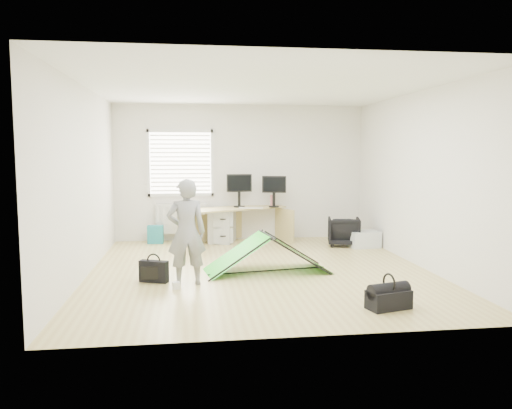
{
  "coord_description": "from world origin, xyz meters",
  "views": [
    {
      "loc": [
        -1.01,
        -7.27,
        1.76
      ],
      "look_at": [
        0.0,
        0.4,
        0.95
      ],
      "focal_mm": 35.0,
      "sensor_mm": 36.0,
      "label": 1
    }
  ],
  "objects": [
    {
      "name": "laptop_bag",
      "position": [
        -1.52,
        -0.5,
        0.15
      ],
      "size": [
        0.41,
        0.26,
        0.3
      ],
      "primitive_type": "cube",
      "rotation": [
        0.0,
        0.0,
        -0.39
      ],
      "color": "black",
      "rests_on": "ground"
    },
    {
      "name": "ground",
      "position": [
        0.0,
        0.0,
        0.0
      ],
      "size": [
        5.5,
        5.5,
        0.0
      ],
      "primitive_type": "plane",
      "color": "tan",
      "rests_on": "ground"
    },
    {
      "name": "tote_bag",
      "position": [
        -1.7,
        2.44,
        0.18
      ],
      "size": [
        0.31,
        0.16,
        0.35
      ],
      "primitive_type": "cube",
      "rotation": [
        0.0,
        0.0,
        -0.1
      ],
      "color": "teal",
      "rests_on": "ground"
    },
    {
      "name": "keyboard",
      "position": [
        0.13,
        2.16,
        0.7
      ],
      "size": [
        0.48,
        0.22,
        0.02
      ],
      "primitive_type": "cube",
      "rotation": [
        0.0,
        0.0,
        -0.15
      ],
      "color": "beige",
      "rests_on": "desk"
    },
    {
      "name": "white_box",
      "position": [
        -1.21,
        -0.89,
        0.05
      ],
      "size": [
        0.11,
        0.11,
        0.09
      ],
      "primitive_type": "cube",
      "rotation": [
        0.0,
        0.0,
        0.21
      ],
      "color": "silver",
      "rests_on": "ground"
    },
    {
      "name": "back_wall",
      "position": [
        0.0,
        2.75,
        1.35
      ],
      "size": [
        5.0,
        0.02,
        2.7
      ],
      "primitive_type": "cube",
      "color": "silver",
      "rests_on": "ground"
    },
    {
      "name": "kite",
      "position": [
        0.1,
        -0.12,
        0.28
      ],
      "size": [
        1.9,
        1.05,
        0.56
      ],
      "primitive_type": null,
      "rotation": [
        0.0,
        0.0,
        0.15
      ],
      "color": "#15BA11",
      "rests_on": "ground"
    },
    {
      "name": "thermos",
      "position": [
        0.59,
        2.49,
        0.8
      ],
      "size": [
        0.08,
        0.08,
        0.23
      ],
      "primitive_type": "cylinder",
      "rotation": [
        0.0,
        0.0,
        0.27
      ],
      "color": "#CC7274",
      "rests_on": "desk"
    },
    {
      "name": "monitor_right",
      "position": [
        0.61,
        2.36,
        0.91
      ],
      "size": [
        0.48,
        0.23,
        0.45
      ],
      "primitive_type": "cube",
      "rotation": [
        0.0,
        0.0,
        -0.29
      ],
      "color": "black",
      "rests_on": "desk"
    },
    {
      "name": "storage_crate",
      "position": [
        2.18,
        1.55,
        0.15
      ],
      "size": [
        0.57,
        0.43,
        0.3
      ],
      "primitive_type": "cube",
      "rotation": [
        0.0,
        0.0,
        0.1
      ],
      "color": "silver",
      "rests_on": "ground"
    },
    {
      "name": "desk",
      "position": [
        -0.16,
        2.38,
        0.34
      ],
      "size": [
        2.1,
        1.43,
        0.69
      ],
      "primitive_type": "cube",
      "rotation": [
        0.0,
        0.0,
        0.43
      ],
      "color": "tan",
      "rests_on": "ground"
    },
    {
      "name": "filing_cabinet",
      "position": [
        -0.4,
        2.41,
        0.34
      ],
      "size": [
        0.59,
        0.68,
        0.67
      ],
      "primitive_type": "cube",
      "rotation": [
        0.0,
        0.0,
        -0.31
      ],
      "color": "#B0B4B6",
      "rests_on": "ground"
    },
    {
      "name": "office_chair",
      "position": [
        1.86,
        1.75,
        0.27
      ],
      "size": [
        0.7,
        0.71,
        0.54
      ],
      "primitive_type": "imported",
      "rotation": [
        0.0,
        0.0,
        2.9
      ],
      "color": "black",
      "rests_on": "ground"
    },
    {
      "name": "window",
      "position": [
        -1.2,
        2.71,
        1.55
      ],
      "size": [
        1.2,
        0.06,
        1.2
      ],
      "primitive_type": "cube",
      "color": "silver",
      "rests_on": "back_wall"
    },
    {
      "name": "monitor_left",
      "position": [
        -0.06,
        2.46,
        0.92
      ],
      "size": [
        0.51,
        0.17,
        0.48
      ],
      "primitive_type": "cube",
      "rotation": [
        0.0,
        0.0,
        0.13
      ],
      "color": "black",
      "rests_on": "desk"
    },
    {
      "name": "duffel_bag",
      "position": [
        1.19,
        -2.03,
        0.11
      ],
      "size": [
        0.53,
        0.36,
        0.21
      ],
      "primitive_type": "cube",
      "rotation": [
        0.0,
        0.0,
        0.26
      ],
      "color": "black",
      "rests_on": "ground"
    },
    {
      "name": "radiator",
      "position": [
        -1.2,
        2.67,
        0.45
      ],
      "size": [
        1.0,
        0.12,
        0.6
      ],
      "primitive_type": "cube",
      "color": "silver",
      "rests_on": "back_wall"
    },
    {
      "name": "person",
      "position": [
        -1.07,
        -0.69,
        0.71
      ],
      "size": [
        0.55,
        0.39,
        1.42
      ],
      "primitive_type": "imported",
      "rotation": [
        0.0,
        0.0,
        3.25
      ],
      "color": "gray",
      "rests_on": "ground"
    }
  ]
}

